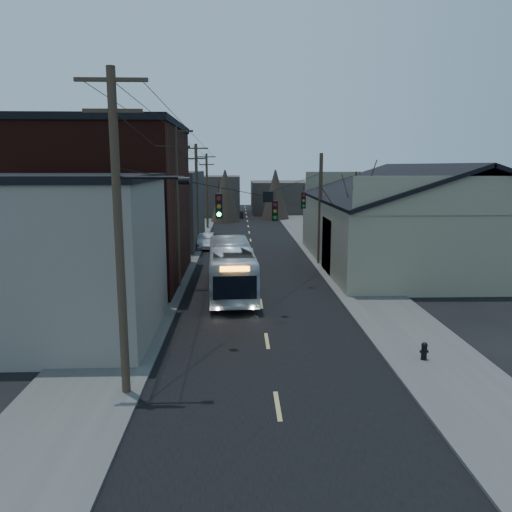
{
  "coord_description": "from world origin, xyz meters",
  "views": [
    {
      "loc": [
        -1.21,
        -12.76,
        7.56
      ],
      "look_at": [
        -0.33,
        12.38,
        3.0
      ],
      "focal_mm": 35.0,
      "sensor_mm": 36.0,
      "label": 1
    }
  ],
  "objects": [
    {
      "name": "ground",
      "position": [
        0.0,
        0.0,
        0.0
      ],
      "size": [
        160.0,
        160.0,
        0.0
      ],
      "primitive_type": "plane",
      "color": "black",
      "rests_on": "ground"
    },
    {
      "name": "utility_lines",
      "position": [
        -3.11,
        24.14,
        4.95
      ],
      "size": [
        11.24,
        45.28,
        10.5
      ],
      "color": "#382B1E",
      "rests_on": "ground"
    },
    {
      "name": "building_brick",
      "position": [
        -10.0,
        20.0,
        5.0
      ],
      "size": [
        10.0,
        12.0,
        10.0
      ],
      "primitive_type": "cube",
      "color": "black",
      "rests_on": "ground"
    },
    {
      "name": "warehouse",
      "position": [
        13.0,
        25.0,
        2.7
      ],
      "size": [
        16.16,
        20.6,
        7.73
      ],
      "color": "gray",
      "rests_on": "ground"
    },
    {
      "name": "road_surface",
      "position": [
        0.0,
        30.0,
        0.01
      ],
      "size": [
        9.0,
        110.0,
        0.02
      ],
      "primitive_type": "cube",
      "color": "black",
      "rests_on": "ground"
    },
    {
      "name": "sidewalk_left",
      "position": [
        -6.5,
        30.0,
        0.06
      ],
      "size": [
        4.0,
        110.0,
        0.12
      ],
      "primitive_type": "cube",
      "color": "#474744",
      "rests_on": "ground"
    },
    {
      "name": "building_clapboard",
      "position": [
        -9.0,
        9.0,
        3.5
      ],
      "size": [
        8.0,
        8.0,
        7.0
      ],
      "primitive_type": "cube",
      "color": "#6F685C",
      "rests_on": "ground"
    },
    {
      "name": "parked_car",
      "position": [
        -4.3,
        33.1,
        0.7
      ],
      "size": [
        1.7,
        4.31,
        1.4
      ],
      "primitive_type": "imported",
      "rotation": [
        0.0,
        0.0,
        0.05
      ],
      "color": "#AEB1B6",
      "rests_on": "ground"
    },
    {
      "name": "fire_hydrant",
      "position": [
        5.98,
        5.41,
        0.5
      ],
      "size": [
        0.33,
        0.24,
        0.7
      ],
      "rotation": [
        0.0,
        0.0,
        -0.01
      ],
      "color": "black",
      "rests_on": "sidewalk_right"
    },
    {
      "name": "sidewalk_right",
      "position": [
        6.5,
        30.0,
        0.06
      ],
      "size": [
        4.0,
        110.0,
        0.12
      ],
      "primitive_type": "cube",
      "color": "#474744",
      "rests_on": "ground"
    },
    {
      "name": "building_far_right",
      "position": [
        7.0,
        70.0,
        2.5
      ],
      "size": [
        12.0,
        14.0,
        5.0
      ],
      "primitive_type": "cube",
      "color": "#36312B",
      "rests_on": "ground"
    },
    {
      "name": "bus",
      "position": [
        -1.68,
        16.83,
        1.51
      ],
      "size": [
        3.07,
        10.97,
        3.03
      ],
      "primitive_type": "imported",
      "rotation": [
        0.0,
        0.0,
        3.19
      ],
      "color": "silver",
      "rests_on": "ground"
    },
    {
      "name": "bare_tree",
      "position": [
        6.5,
        20.0,
        3.6
      ],
      "size": [
        0.4,
        0.4,
        7.2
      ],
      "primitive_type": "cone",
      "color": "black",
      "rests_on": "ground"
    },
    {
      "name": "building_left_far",
      "position": [
        -9.5,
        36.0,
        3.5
      ],
      "size": [
        9.0,
        14.0,
        7.0
      ],
      "primitive_type": "cube",
      "color": "#36312B",
      "rests_on": "ground"
    },
    {
      "name": "building_far_left",
      "position": [
        -6.0,
        65.0,
        3.0
      ],
      "size": [
        10.0,
        12.0,
        6.0
      ],
      "primitive_type": "cube",
      "color": "#36312B",
      "rests_on": "ground"
    }
  ]
}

